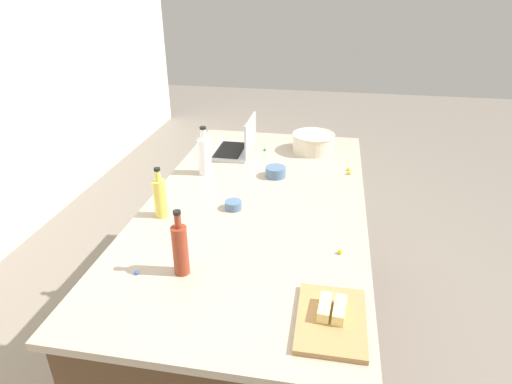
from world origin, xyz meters
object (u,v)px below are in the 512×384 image
object	(u,v)px
cutting_board	(331,320)
butter_stick_left	(339,310)
bottle_soy	(180,249)
butter_stick_right	(325,307)
bottle_oil	(160,197)
ramekin_medium	(233,205)
mixing_bowl_large	(313,142)
ramekin_small	(276,172)
laptop	(238,146)
bottle_vinegar	(204,155)

from	to	relation	value
cutting_board	butter_stick_left	world-z (taller)	butter_stick_left
bottle_soy	butter_stick_right	distance (m)	0.53
cutting_board	butter_stick_left	bearing A→B (deg)	-49.01
cutting_board	butter_stick_right	world-z (taller)	butter_stick_right
bottle_oil	ramekin_medium	bearing A→B (deg)	-68.33
mixing_bowl_large	cutting_board	bearing A→B (deg)	-174.29
bottle_oil	ramekin_small	size ratio (longest dim) A/B	2.15
ramekin_small	ramekin_medium	size ratio (longest dim) A/B	1.40
bottle_oil	laptop	bearing A→B (deg)	-12.19
mixing_bowl_large	butter_stick_right	world-z (taller)	mixing_bowl_large
cutting_board	ramekin_small	distance (m)	1.09
bottle_soy	butter_stick_right	size ratio (longest dim) A/B	2.30
ramekin_small	bottle_vinegar	bearing A→B (deg)	94.11
butter_stick_left	butter_stick_right	distance (m)	0.05
bottle_oil	ramekin_small	distance (m)	0.67
cutting_board	butter_stick_right	size ratio (longest dim) A/B	2.75
mixing_bowl_large	cutting_board	world-z (taller)	mixing_bowl_large
bottle_oil	cutting_board	distance (m)	0.93
butter_stick_right	bottle_vinegar	bearing A→B (deg)	34.11
ramekin_medium	ramekin_small	bearing A→B (deg)	-20.09
cutting_board	bottle_vinegar	bearing A→B (deg)	34.38
mixing_bowl_large	butter_stick_left	distance (m)	1.44
bottle_oil	ramekin_small	xyz separation A→B (m)	(0.50, -0.44, -0.07)
bottle_soy	bottle_vinegar	bearing A→B (deg)	10.64
laptop	mixing_bowl_large	bearing A→B (deg)	-75.34
bottle_vinegar	bottle_soy	xyz separation A→B (m)	(-0.85, -0.16, -0.00)
bottle_soy	ramekin_medium	world-z (taller)	bottle_soy
mixing_bowl_large	bottle_vinegar	size ratio (longest dim) A/B	0.97
butter_stick_left	butter_stick_right	xyz separation A→B (m)	(0.00, 0.05, 0.00)
butter_stick_right	laptop	bearing A→B (deg)	23.20
laptop	ramekin_small	xyz separation A→B (m)	(-0.29, -0.27, -0.02)
cutting_board	ramekin_medium	size ratio (longest dim) A/B	3.93
bottle_vinegar	ramekin_small	xyz separation A→B (m)	(0.03, -0.38, -0.08)
cutting_board	ramekin_medium	world-z (taller)	ramekin_medium
butter_stick_right	bottle_soy	bearing A→B (deg)	74.95
laptop	bottle_oil	world-z (taller)	bottle_oil
cutting_board	ramekin_small	world-z (taller)	ramekin_small
laptop	ramekin_small	bearing A→B (deg)	-137.47
butter_stick_left	ramekin_medium	size ratio (longest dim) A/B	1.43
mixing_bowl_large	bottle_soy	size ratio (longest dim) A/B	1.01
bottle_oil	cutting_board	size ratio (longest dim) A/B	0.76
bottle_soy	ramekin_medium	distance (m)	0.51
ramekin_medium	laptop	bearing A→B (deg)	10.54
cutting_board	ramekin_small	bearing A→B (deg)	16.91
cutting_board	laptop	bearing A→B (deg)	23.65
mixing_bowl_large	butter_stick_left	xyz separation A→B (m)	(-1.43, -0.17, -0.02)
butter_stick_right	ramekin_small	world-z (taller)	same
mixing_bowl_large	bottle_oil	world-z (taller)	bottle_oil
ramekin_medium	cutting_board	bearing A→B (deg)	-145.07
laptop	bottle_vinegar	distance (m)	0.34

